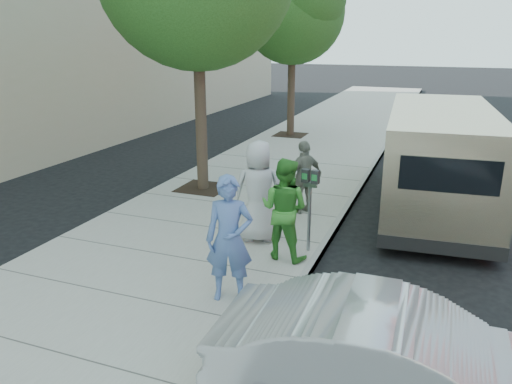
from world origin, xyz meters
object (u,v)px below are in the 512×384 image
Objects in this scene: person_gray_shirt at (259,191)px; van at (438,158)px; parking_meter at (310,193)px; person_officer at (229,239)px; person_striped_polo at (304,177)px; person_green_shirt at (284,209)px; tree_far at (294,7)px; sedan at (400,368)px.

van is at bearing -152.68° from person_gray_shirt.
parking_meter is 0.23× the size of van.
person_officer is at bearing 79.57° from person_gray_shirt.
van is (2.04, 3.51, 0.00)m from parking_meter.
person_gray_shirt is 1.20× the size of person_striped_polo.
person_striped_polo reaches higher than parking_meter.
person_officer is 1.69m from person_green_shirt.
parking_meter is (3.50, -10.39, -3.63)m from tree_far.
parking_meter is at bearing 151.56° from person_gray_shirt.
person_gray_shirt is at bearing -32.43° from person_green_shirt.
person_officer reaches higher than person_green_shirt.
tree_far reaches higher than sedan.
person_green_shirt is at bearing -119.96° from parking_meter.
parking_meter is 0.59m from person_green_shirt.
tree_far is 11.91m from person_green_shirt.
person_officer is 1.05× the size of person_green_shirt.
parking_meter is 2.19m from person_officer.
person_officer is (-2.59, 1.53, 0.44)m from sedan.
person_officer reaches higher than parking_meter.
person_gray_shirt reaches higher than person_officer.
parking_meter is at bearing -120.36° from person_green_shirt.
tree_far is at bearing -126.17° from person_striped_polo.
van is (5.55, -6.88, -3.62)m from tree_far.
van is at bearing 155.01° from person_striped_polo.
tree_far reaches higher than van.
sedan is at bearing -94.96° from van.
sedan is 3.04m from person_officer.
parking_meter is 4.15m from sedan.
person_gray_shirt reaches higher than person_striped_polo.
person_green_shirt is (0.30, 1.66, -0.05)m from person_officer.
person_officer is (-2.68, -5.60, -0.16)m from van.
van is at bearing 67.82° from parking_meter.
sedan is at bearing 133.30° from person_green_shirt.
person_striped_polo is (0.38, 1.81, -0.16)m from person_gray_shirt.
tree_far is at bearing -96.68° from person_gray_shirt.
person_green_shirt is at bearing 119.69° from person_gray_shirt.
van is 3.37× the size of person_gray_shirt.
person_striped_polo is at bearing -154.31° from van.
person_officer reaches higher than sedan.
van is at bearing -113.50° from person_green_shirt.
person_gray_shirt is (-2.98, 3.77, 0.46)m from sedan.
sedan is 2.10× the size of person_officer.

